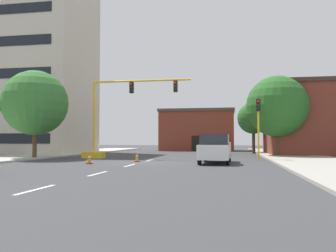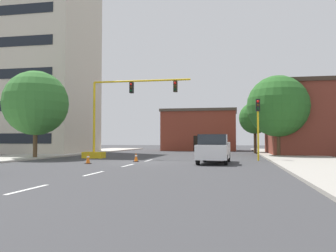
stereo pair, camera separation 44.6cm
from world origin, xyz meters
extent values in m
plane|color=#38383A|center=(0.00, 0.00, 0.00)|extent=(160.00, 160.00, 0.00)
cube|color=#B2ADA3|center=(-12.25, 8.00, 0.07)|extent=(6.00, 56.00, 0.14)
cube|color=#9E998E|center=(12.25, 8.00, 0.07)|extent=(6.00, 56.00, 0.14)
cube|color=silver|center=(0.00, -14.00, 0.00)|extent=(0.16, 2.40, 0.01)
cube|color=silver|center=(0.00, -8.50, 0.00)|extent=(0.16, 2.40, 0.01)
cube|color=silver|center=(0.00, -3.00, 0.00)|extent=(0.16, 2.40, 0.01)
cube|color=silver|center=(0.00, 2.50, 0.00)|extent=(0.16, 2.40, 0.01)
cube|color=beige|center=(-18.90, 14.98, 10.60)|extent=(15.91, 10.48, 21.19)
cube|color=brown|center=(1.46, 28.86, 2.87)|extent=(10.78, 7.02, 5.74)
cube|color=#4C4238|center=(1.46, 28.86, 5.94)|extent=(11.08, 7.32, 0.40)
cube|color=black|center=(1.46, 25.32, 1.10)|extent=(1.10, 0.06, 2.20)
cube|color=brown|center=(16.92, 15.56, 3.59)|extent=(13.13, 10.46, 7.18)
cube|color=#3D2D23|center=(16.92, 15.56, 7.38)|extent=(13.43, 10.76, 0.40)
cube|color=yellow|center=(-5.60, 4.93, 0.28)|extent=(1.80, 1.20, 0.55)
cylinder|color=yellow|center=(-5.60, 4.93, 3.65)|extent=(0.20, 0.20, 6.20)
cylinder|color=yellow|center=(-1.29, 4.93, 6.75)|extent=(8.63, 0.16, 0.16)
cube|color=black|center=(-2.15, 4.93, 6.18)|extent=(0.32, 0.36, 0.95)
sphere|color=red|center=(-2.15, 4.74, 6.45)|extent=(0.20, 0.20, 0.20)
sphere|color=#38280A|center=(-2.15, 4.74, 6.17)|extent=(0.20, 0.20, 0.20)
sphere|color=black|center=(-2.15, 4.74, 5.89)|extent=(0.20, 0.20, 0.20)
cube|color=black|center=(1.73, 4.93, 6.18)|extent=(0.32, 0.36, 0.95)
sphere|color=red|center=(1.73, 4.74, 6.45)|extent=(0.20, 0.20, 0.20)
sphere|color=#38280A|center=(1.73, 4.74, 6.17)|extent=(0.20, 0.20, 0.20)
sphere|color=black|center=(1.73, 4.74, 5.89)|extent=(0.20, 0.20, 0.20)
cylinder|color=yellow|center=(8.47, 3.59, 2.40)|extent=(0.14, 0.14, 4.80)
cube|color=black|center=(8.47, 3.59, 4.33)|extent=(0.32, 0.36, 0.95)
sphere|color=red|center=(8.47, 3.40, 4.60)|extent=(0.20, 0.20, 0.20)
sphere|color=#38280A|center=(8.47, 3.40, 4.32)|extent=(0.20, 0.20, 0.20)
sphere|color=black|center=(8.47, 3.40, 4.04)|extent=(0.20, 0.20, 0.20)
cylinder|color=#4C3823|center=(-10.07, 2.86, 1.35)|extent=(0.36, 0.36, 2.70)
sphere|color=#33702D|center=(-10.07, 2.86, 4.77)|extent=(5.52, 5.52, 5.52)
cylinder|color=#4C3823|center=(10.77, 10.41, 1.32)|extent=(0.36, 0.36, 2.64)
sphere|color=#286023|center=(10.77, 10.41, 4.85)|extent=(5.88, 5.88, 5.88)
cylinder|color=#4C3823|center=(9.09, 18.99, 1.41)|extent=(0.36, 0.36, 2.82)
sphere|color=#286023|center=(9.09, 18.99, 4.25)|extent=(3.82, 3.82, 3.82)
cube|color=white|center=(5.27, 0.11, 0.81)|extent=(2.15, 5.45, 0.95)
cube|color=#1E2328|center=(5.24, -0.79, 1.64)|extent=(1.89, 1.85, 0.70)
cube|color=white|center=(5.30, 1.30, 1.37)|extent=(2.08, 2.86, 0.16)
cylinder|color=black|center=(6.11, -1.75, 0.34)|extent=(0.24, 0.69, 0.68)
cylinder|color=black|center=(4.31, -1.70, 0.34)|extent=(0.24, 0.69, 0.68)
cylinder|color=black|center=(6.22, 1.92, 0.34)|extent=(0.24, 0.69, 0.68)
cylinder|color=black|center=(4.42, 1.97, 0.34)|extent=(0.24, 0.69, 0.68)
cube|color=black|center=(-3.09, -2.09, 0.02)|extent=(0.36, 0.36, 0.04)
cone|color=orange|center=(-3.09, -2.09, 0.39)|extent=(0.28, 0.28, 0.69)
cylinder|color=white|center=(-3.09, -2.09, 0.47)|extent=(0.19, 0.19, 0.08)
cube|color=black|center=(-0.51, 0.64, 0.02)|extent=(0.36, 0.36, 0.04)
cone|color=orange|center=(-0.51, 0.64, 0.36)|extent=(0.28, 0.28, 0.64)
cylinder|color=white|center=(-0.51, 0.64, 0.44)|extent=(0.19, 0.19, 0.08)
camera|label=1|loc=(6.25, -24.65, 1.63)|focal=37.71mm
camera|label=2|loc=(6.69, -24.57, 1.63)|focal=37.71mm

